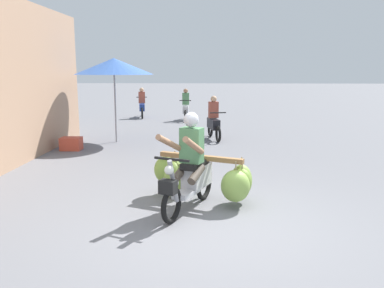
{
  "coord_description": "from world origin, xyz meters",
  "views": [
    {
      "loc": [
        -0.05,
        -5.5,
        2.23
      ],
      "look_at": [
        -0.38,
        1.65,
        0.9
      ],
      "focal_mm": 37.57,
      "sensor_mm": 36.0,
      "label": 1
    }
  ],
  "objects": [
    {
      "name": "market_umbrella_near_shop",
      "position": [
        -2.99,
        6.72,
        2.32
      ],
      "size": [
        2.38,
        2.38,
        2.57
      ],
      "color": "#99999E",
      "rests_on": "ground"
    },
    {
      "name": "ground_plane",
      "position": [
        0.0,
        0.0,
        0.0
      ],
      "size": [
        120.0,
        120.0,
        0.0
      ],
      "primitive_type": "plane",
      "color": "slate"
    },
    {
      "name": "motorbike_main_loaded",
      "position": [
        -0.26,
        1.02,
        0.49
      ],
      "size": [
        1.82,
        1.98,
        1.58
      ],
      "color": "black",
      "rests_on": "ground"
    },
    {
      "name": "motorbike_distant_far_ahead",
      "position": [
        0.04,
        7.38,
        0.57
      ],
      "size": [
        0.6,
        1.6,
        1.4
      ],
      "color": "black",
      "rests_on": "ground"
    },
    {
      "name": "produce_crate",
      "position": [
        -3.96,
        5.39,
        0.18
      ],
      "size": [
        0.56,
        0.4,
        0.36
      ],
      "primitive_type": "cube",
      "color": "#CC4C38",
      "rests_on": "ground"
    },
    {
      "name": "motorbike_distant_ahead_right",
      "position": [
        -3.27,
        13.11,
        0.57
      ],
      "size": [
        0.55,
        1.61,
        1.4
      ],
      "color": "black",
      "rests_on": "ground"
    },
    {
      "name": "motorbike_distant_ahead_left",
      "position": [
        -1.16,
        12.23,
        0.57
      ],
      "size": [
        0.5,
        1.62,
        1.4
      ],
      "color": "black",
      "rests_on": "ground"
    }
  ]
}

